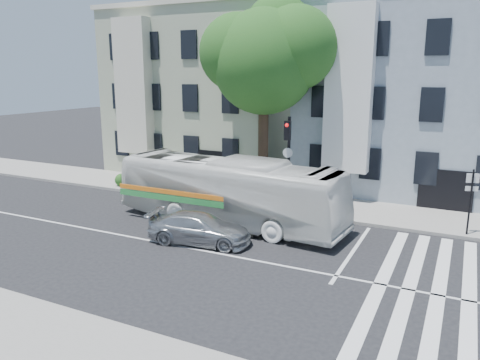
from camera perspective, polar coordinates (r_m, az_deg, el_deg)
The scene contains 11 objects.
ground at distance 19.50m, azimuth -7.32°, elevation -8.03°, with size 120.00×120.00×0.00m, color black.
sidewalk_far at distance 26.17m, azimuth 2.34°, elevation -2.27°, with size 80.00×4.00×0.15m, color gray.
sidewalk_near at distance 14.19m, azimuth -26.27°, elevation -17.48°, with size 80.00×4.00×0.15m, color gray.
building_left at distance 34.69m, azimuth -3.58°, elevation 10.55°, with size 12.00×10.00×11.00m, color #A2A88D.
building_right at distance 30.31m, azimuth 20.43°, elevation 9.43°, with size 12.00×10.00×11.00m, color #84939E.
street_tree at distance 25.92m, azimuth 3.31°, elevation 14.90°, with size 7.30×5.90×11.10m.
bus at distance 21.73m, azimuth -1.45°, elevation -1.36°, with size 11.29×2.64×3.14m, color white.
sedan at distance 19.61m, azimuth -4.97°, elevation -5.88°, with size 4.35×1.77×1.26m, color #B3B6BA.
hedge at distance 27.14m, azimuth -7.39°, elevation -0.89°, with size 8.50×0.84×0.70m, color #2B541B, non-canonical shape.
traffic_signal at distance 23.94m, azimuth 5.88°, elevation 3.64°, with size 0.50×0.55×4.79m.
far_sign_pole at distance 22.08m, azimuth 26.34°, elevation -1.54°, with size 0.50×0.23×2.86m.
Camera 1 is at (10.17, -15.11, 6.95)m, focal length 35.00 mm.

